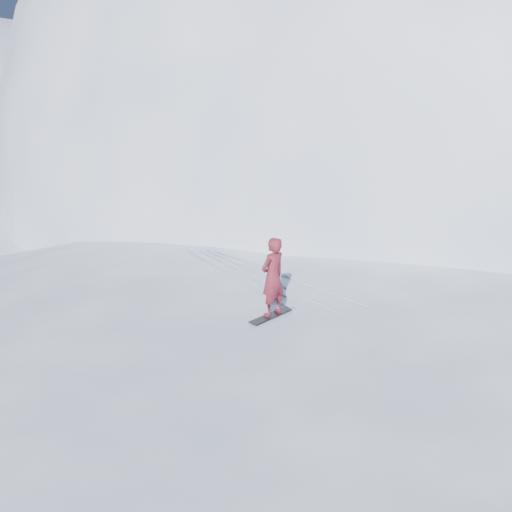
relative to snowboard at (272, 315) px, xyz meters
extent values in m
plane|color=white|center=(1.27, -2.39, -2.41)|extent=(400.00, 400.00, 0.00)
ellipsoid|color=white|center=(2.27, 0.61, -2.41)|extent=(36.00, 28.00, 4.80)
ellipsoid|color=white|center=(23.27, 23.61, -2.41)|extent=(60.00, 56.00, 56.00)
ellipsoid|color=white|center=(11.27, 17.61, -2.41)|extent=(28.00, 24.00, 18.00)
ellipsoid|color=white|center=(-0.73, 3.61, -2.41)|extent=(7.00, 6.30, 1.00)
ellipsoid|color=white|center=(8.27, 1.61, -2.41)|extent=(4.00, 3.60, 0.60)
cube|color=black|center=(0.00, 0.00, 0.00)|extent=(1.27, 0.74, 0.02)
imported|color=maroon|center=(0.00, 0.00, 0.91)|extent=(0.77, 0.66, 1.80)
cube|color=silver|center=(0.10, 2.46, 0.01)|extent=(1.25, 5.89, 0.04)
cube|color=silver|center=(0.44, 2.46, 0.01)|extent=(1.30, 5.88, 0.04)
cube|color=silver|center=(0.75, 2.46, 0.01)|extent=(1.48, 5.84, 0.04)
cube|color=silver|center=(1.25, 2.46, 0.01)|extent=(2.14, 5.65, 0.04)
camera|label=1|loc=(-4.65, -10.76, 5.27)|focal=40.00mm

